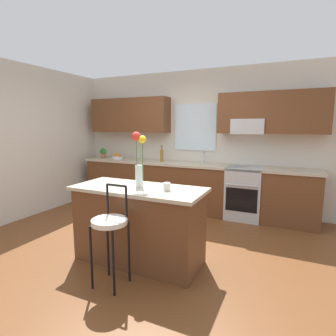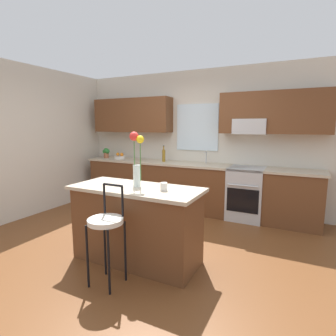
{
  "view_description": "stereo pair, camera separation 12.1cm",
  "coord_description": "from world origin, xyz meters",
  "px_view_note": "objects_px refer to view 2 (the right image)",
  "views": [
    {
      "loc": [
        1.78,
        -3.12,
        1.64
      ],
      "look_at": [
        0.08,
        0.55,
        1.0
      ],
      "focal_mm": 28.88,
      "sensor_mm": 36.0,
      "label": 1
    },
    {
      "loc": [
        1.89,
        -3.07,
        1.64
      ],
      "look_at": [
        0.08,
        0.55,
        1.0
      ],
      "focal_mm": 28.88,
      "sensor_mm": 36.0,
      "label": 2
    }
  ],
  "objects_px": {
    "kitchen_island": "(137,224)",
    "fruit_bowl_oranges": "(120,157)",
    "flower_vase": "(137,158)",
    "mug_ceramic": "(164,187)",
    "oven_range": "(246,193)",
    "bar_stool_near": "(106,225)",
    "bottle_olive_oil": "(164,155)",
    "potted_plant_small": "(106,152)"
  },
  "relations": [
    {
      "from": "kitchen_island",
      "to": "fruit_bowl_oranges",
      "type": "height_order",
      "value": "fruit_bowl_oranges"
    },
    {
      "from": "flower_vase",
      "to": "mug_ceramic",
      "type": "xyz_separation_m",
      "value": [
        0.38,
        -0.03,
        -0.3
      ]
    },
    {
      "from": "oven_range",
      "to": "fruit_bowl_oranges",
      "type": "distance_m",
      "value": 2.77
    },
    {
      "from": "oven_range",
      "to": "fruit_bowl_oranges",
      "type": "height_order",
      "value": "fruit_bowl_oranges"
    },
    {
      "from": "bar_stool_near",
      "to": "fruit_bowl_oranges",
      "type": "distance_m",
      "value": 3.29
    },
    {
      "from": "flower_vase",
      "to": "fruit_bowl_oranges",
      "type": "xyz_separation_m",
      "value": [
        -1.83,
        2.13,
        -0.3
      ]
    },
    {
      "from": "kitchen_island",
      "to": "oven_range",
      "type": "bearing_deg",
      "value": 67.26
    },
    {
      "from": "oven_range",
      "to": "bottle_olive_oil",
      "type": "xyz_separation_m",
      "value": [
        -1.64,
        0.02,
        0.59
      ]
    },
    {
      "from": "flower_vase",
      "to": "oven_range",
      "type": "bearing_deg",
      "value": 66.97
    },
    {
      "from": "potted_plant_small",
      "to": "bar_stool_near",
      "type": "bearing_deg",
      "value": -50.92
    },
    {
      "from": "kitchen_island",
      "to": "bottle_olive_oil",
      "type": "height_order",
      "value": "bottle_olive_oil"
    },
    {
      "from": "kitchen_island",
      "to": "mug_ceramic",
      "type": "relative_size",
      "value": 17.54
    },
    {
      "from": "kitchen_island",
      "to": "potted_plant_small",
      "type": "distance_m",
      "value": 3.14
    },
    {
      "from": "bottle_olive_oil",
      "to": "kitchen_island",
      "type": "bearing_deg",
      "value": -70.86
    },
    {
      "from": "oven_range",
      "to": "potted_plant_small",
      "type": "bearing_deg",
      "value": 179.54
    },
    {
      "from": "mug_ceramic",
      "to": "fruit_bowl_oranges",
      "type": "relative_size",
      "value": 0.37
    },
    {
      "from": "mug_ceramic",
      "to": "potted_plant_small",
      "type": "relative_size",
      "value": 0.4
    },
    {
      "from": "flower_vase",
      "to": "fruit_bowl_oranges",
      "type": "height_order",
      "value": "flower_vase"
    },
    {
      "from": "kitchen_island",
      "to": "potted_plant_small",
      "type": "bearing_deg",
      "value": 135.6
    },
    {
      "from": "kitchen_island",
      "to": "fruit_bowl_oranges",
      "type": "xyz_separation_m",
      "value": [
        -1.83,
        2.16,
        0.5
      ]
    },
    {
      "from": "bar_stool_near",
      "to": "potted_plant_small",
      "type": "height_order",
      "value": "potted_plant_small"
    },
    {
      "from": "mug_ceramic",
      "to": "bottle_olive_oil",
      "type": "distance_m",
      "value": 2.44
    },
    {
      "from": "mug_ceramic",
      "to": "bottle_olive_oil",
      "type": "bearing_deg",
      "value": 117.46
    },
    {
      "from": "oven_range",
      "to": "fruit_bowl_oranges",
      "type": "bearing_deg",
      "value": 179.48
    },
    {
      "from": "fruit_bowl_oranges",
      "to": "bottle_olive_oil",
      "type": "bearing_deg",
      "value": 0.0
    },
    {
      "from": "flower_vase",
      "to": "bottle_olive_oil",
      "type": "xyz_separation_m",
      "value": [
        -0.75,
        2.13,
        -0.22
      ]
    },
    {
      "from": "bottle_olive_oil",
      "to": "potted_plant_small",
      "type": "xyz_separation_m",
      "value": [
        -1.45,
        -0.0,
        -0.0
      ]
    },
    {
      "from": "flower_vase",
      "to": "potted_plant_small",
      "type": "xyz_separation_m",
      "value": [
        -2.2,
        2.13,
        -0.22
      ]
    },
    {
      "from": "flower_vase",
      "to": "mug_ceramic",
      "type": "distance_m",
      "value": 0.48
    },
    {
      "from": "kitchen_island",
      "to": "flower_vase",
      "type": "xyz_separation_m",
      "value": [
        -0.0,
        0.03,
        0.8
      ]
    },
    {
      "from": "flower_vase",
      "to": "mug_ceramic",
      "type": "bearing_deg",
      "value": -5.25
    },
    {
      "from": "flower_vase",
      "to": "potted_plant_small",
      "type": "height_order",
      "value": "flower_vase"
    },
    {
      "from": "oven_range",
      "to": "bottle_olive_oil",
      "type": "height_order",
      "value": "bottle_olive_oil"
    },
    {
      "from": "bar_stool_near",
      "to": "fruit_bowl_oranges",
      "type": "bearing_deg",
      "value": 124.0
    },
    {
      "from": "kitchen_island",
      "to": "bottle_olive_oil",
      "type": "distance_m",
      "value": 2.36
    },
    {
      "from": "kitchen_island",
      "to": "bar_stool_near",
      "type": "bearing_deg",
      "value": -90.0
    },
    {
      "from": "flower_vase",
      "to": "fruit_bowl_oranges",
      "type": "relative_size",
      "value": 2.7
    },
    {
      "from": "bar_stool_near",
      "to": "bottle_olive_oil",
      "type": "distance_m",
      "value": 2.84
    },
    {
      "from": "oven_range",
      "to": "flower_vase",
      "type": "bearing_deg",
      "value": -113.03
    },
    {
      "from": "oven_range",
      "to": "bottle_olive_oil",
      "type": "bearing_deg",
      "value": 179.14
    },
    {
      "from": "bottle_olive_oil",
      "to": "fruit_bowl_oranges",
      "type": "bearing_deg",
      "value": -180.0
    },
    {
      "from": "mug_ceramic",
      "to": "potted_plant_small",
      "type": "xyz_separation_m",
      "value": [
        -2.58,
        2.16,
        0.08
      ]
    }
  ]
}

